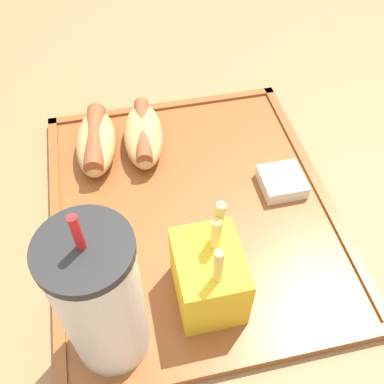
% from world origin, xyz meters
% --- Properties ---
extents(ground_plane, '(8.00, 8.00, 0.00)m').
position_xyz_m(ground_plane, '(0.00, 0.00, 0.00)').
color(ground_plane, '#ADA393').
extents(dining_table, '(1.49, 1.05, 0.72)m').
position_xyz_m(dining_table, '(0.00, 0.00, 0.36)').
color(dining_table, olive).
rests_on(dining_table, ground_plane).
extents(food_tray, '(0.40, 0.34, 0.01)m').
position_xyz_m(food_tray, '(-0.04, 0.04, 0.73)').
color(food_tray, brown).
rests_on(food_tray, dining_table).
extents(soda_cup, '(0.08, 0.08, 0.21)m').
position_xyz_m(soda_cup, '(-0.18, 0.15, 0.82)').
color(soda_cup, silver).
rests_on(soda_cup, food_tray).
extents(hot_dog_far, '(0.13, 0.07, 0.04)m').
position_xyz_m(hot_dog_far, '(0.08, 0.14, 0.75)').
color(hot_dog_far, tan).
rests_on(hot_dog_far, food_tray).
extents(hot_dog_near, '(0.13, 0.06, 0.04)m').
position_xyz_m(hot_dog_near, '(0.08, 0.08, 0.75)').
color(hot_dog_near, tan).
rests_on(hot_dog_near, food_tray).
extents(fries_carton, '(0.08, 0.06, 0.13)m').
position_xyz_m(fries_carton, '(-0.15, 0.05, 0.77)').
color(fries_carton, gold).
rests_on(fries_carton, food_tray).
extents(sauce_cup_mayo, '(0.05, 0.05, 0.02)m').
position_xyz_m(sauce_cup_mayo, '(-0.03, -0.08, 0.74)').
color(sauce_cup_mayo, silver).
rests_on(sauce_cup_mayo, food_tray).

